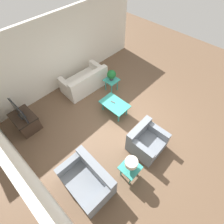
{
  "coord_description": "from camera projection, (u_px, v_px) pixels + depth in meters",
  "views": [
    {
      "loc": [
        -2.17,
        2.75,
        4.92
      ],
      "look_at": [
        0.24,
        0.21,
        0.55
      ],
      "focal_mm": 28.0,
      "sensor_mm": 36.0,
      "label": 1
    }
  ],
  "objects": [
    {
      "name": "coffee_table",
      "position": [
        115.0,
        105.0,
        6.0
      ],
      "size": [
        0.97,
        0.63,
        0.45
      ],
      "color": "teal",
      "rests_on": "ground_plane"
    },
    {
      "name": "armchair",
      "position": [
        146.0,
        141.0,
        5.19
      ],
      "size": [
        0.91,
        0.97,
        0.81
      ],
      "rotation": [
        0.0,
        0.0,
        -1.56
      ],
      "color": "slate",
      "rests_on": "ground_plane"
    },
    {
      "name": "table_lamp",
      "position": [
        131.0,
        163.0,
        4.28
      ],
      "size": [
        0.32,
        0.32,
        0.38
      ],
      "color": "#333333",
      "rests_on": "side_table_lamp"
    },
    {
      "name": "side_table_lamp",
      "position": [
        130.0,
        169.0,
        4.55
      ],
      "size": [
        0.48,
        0.48,
        0.54
      ],
      "color": "teal",
      "rests_on": "ground_plane"
    },
    {
      "name": "remote_control",
      "position": [
        113.0,
        102.0,
        5.99
      ],
      "size": [
        0.16,
        0.07,
        0.02
      ],
      "color": "#4C4C51",
      "rests_on": "coffee_table"
    },
    {
      "name": "sofa",
      "position": [
        85.0,
        82.0,
        6.84
      ],
      "size": [
        1.0,
        1.75,
        0.84
      ],
      "rotation": [
        0.0,
        0.0,
        1.53
      ],
      "color": "silver",
      "rests_on": "ground_plane"
    },
    {
      "name": "tv_stand_chest",
      "position": [
        25.0,
        121.0,
        5.68
      ],
      "size": [
        0.85,
        0.64,
        0.56
      ],
      "color": "#38281E",
      "rests_on": "ground_plane"
    },
    {
      "name": "side_table_plant",
      "position": [
        111.0,
        81.0,
        6.67
      ],
      "size": [
        0.48,
        0.48,
        0.54
      ],
      "color": "teal",
      "rests_on": "ground_plane"
    },
    {
      "name": "wall_right",
      "position": [
        60.0,
        53.0,
        6.28
      ],
      "size": [
        0.12,
        7.2,
        2.7
      ],
      "color": "silver",
      "rests_on": "ground_plane"
    },
    {
      "name": "television",
      "position": [
        18.0,
        111.0,
        5.26
      ],
      "size": [
        0.83,
        0.16,
        0.54
      ],
      "color": "#2D2D2D",
      "rests_on": "tv_stand_chest"
    },
    {
      "name": "loveseat",
      "position": [
        88.0,
        180.0,
        4.49
      ],
      "size": [
        1.37,
        0.95,
        0.81
      ],
      "rotation": [
        0.0,
        0.0,
        3.1
      ],
      "color": "slate",
      "rests_on": "ground_plane"
    },
    {
      "name": "potted_plant",
      "position": [
        111.0,
        75.0,
        6.42
      ],
      "size": [
        0.34,
        0.34,
        0.41
      ],
      "color": "#333338",
      "rests_on": "side_table_plant"
    },
    {
      "name": "wall_back",
      "position": [
        25.0,
        172.0,
        3.58
      ],
      "size": [
        7.2,
        0.12,
        2.7
      ],
      "color": "silver",
      "rests_on": "ground_plane"
    },
    {
      "name": "ground_plane",
      "position": [
        121.0,
        122.0,
        6.02
      ],
      "size": [
        14.0,
        14.0,
        0.0
      ],
      "primitive_type": "plane",
      "color": "brown"
    }
  ]
}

